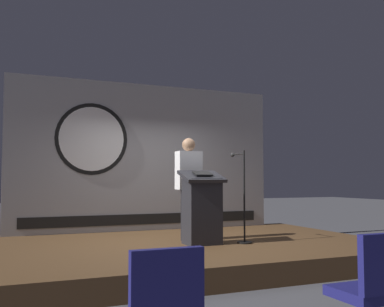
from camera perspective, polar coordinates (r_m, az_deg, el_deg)
ground_plane at (r=7.08m, az=-1.48°, el=-13.90°), size 40.00×40.00×0.00m
stage_platform at (r=7.05m, az=-1.48°, el=-12.70°), size 6.40×4.00×0.30m
banner_display at (r=8.71m, az=-6.08°, el=-0.45°), size 5.29×0.12×2.88m
podium at (r=6.77m, az=1.31°, el=-7.17°), size 0.64×0.49×1.13m
speaker_person at (r=7.19m, az=-0.44°, el=-4.48°), size 0.40×0.26×1.67m
microphone_stand at (r=6.98m, az=6.62°, el=-7.33°), size 0.24×0.54×1.45m
audience_chair_left at (r=3.71m, az=22.38°, el=-15.48°), size 0.44×0.45×0.89m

